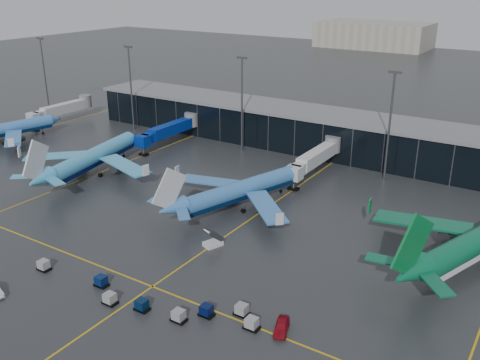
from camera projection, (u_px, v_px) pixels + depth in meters
The scene contains 11 objects.
ground at pixel (166, 234), 99.94m from camera, with size 600.00×600.00×0.00m, color #282B2D.
terminal_pier at pixel (311, 130), 146.57m from camera, with size 142.00×17.00×10.70m.
jet_bridges at pixel (168, 130), 149.64m from camera, with size 94.00×27.50×7.20m.
flood_masts at pixel (310, 111), 131.60m from camera, with size 203.00×0.50×25.50m.
taxi_lines at pixel (241, 226), 103.21m from camera, with size 220.00×120.00×0.02m.
airliner_klm_west at pixel (4, 122), 152.31m from camera, with size 33.28×37.90×11.65m, color #4080D2, non-canonical shape.
airliner_arkefly at pixel (93, 147), 128.34m from camera, with size 37.17×42.34×13.01m, color #45ADE4, non-canonical shape.
airliner_klm_near at pixel (242, 180), 109.66m from camera, with size 34.18×38.93×11.96m, color #3C7CC7, non-canonical shape.
baggage_carts at pixel (156, 301), 78.26m from camera, with size 39.09×9.67×1.70m.
mobile_airstair at pixel (213, 242), 95.35m from camera, with size 3.17×3.76×3.45m.
service_van_red at pixel (281, 326), 72.52m from camera, with size 1.84×4.58×1.56m, color maroon.
Camera 1 is at (60.17, -67.70, 45.60)m, focal length 40.00 mm.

